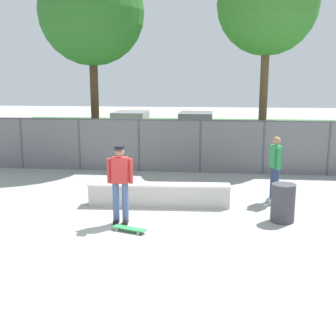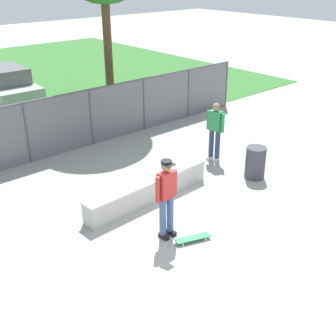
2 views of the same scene
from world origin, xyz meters
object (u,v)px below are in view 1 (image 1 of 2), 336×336
concrete_ledge (159,195)px  bystander (275,166)px  skateboard (129,229)px  skateboarder (120,181)px  trash_bin (283,203)px  tree_near_left (92,12)px  car_white (131,128)px  tree_near_right (268,5)px  car_silver (196,129)px

concrete_ledge → bystander: (3.08, 0.62, 0.71)m
concrete_ledge → skateboard: (-0.41, -2.04, -0.23)m
skateboarder → skateboard: 1.14m
skateboard → trash_bin: trash_bin is taller
tree_near_left → car_white: size_ratio=1.85×
concrete_ledge → tree_near_left: (-3.30, 5.78, 5.47)m
skateboard → bystander: size_ratio=0.45×
bystander → car_white: bearing=120.6°
bystander → trash_bin: 1.67m
skateboard → tree_near_left: tree_near_left is taller
skateboard → tree_near_right: tree_near_right is taller
skateboarder → tree_near_right: tree_near_right is taller
car_white → trash_bin: car_white is taller
car_white → bystander: (5.86, -9.91, 0.17)m
tree_near_left → bystander: (6.37, -5.16, -4.76)m
concrete_ledge → car_silver: car_silver is taller
concrete_ledge → tree_near_right: 9.35m
car_white → concrete_ledge: bearing=-75.2°
concrete_ledge → bystander: 3.22m
car_white → skateboard: bearing=-79.3°
car_white → bystander: size_ratio=2.32×
tree_near_right → trash_bin: tree_near_right is taller
concrete_ledge → skateboarder: skateboarder is taller
skateboarder → skateboard: skateboarder is taller
skateboarder → car_white: skateboarder is taller
concrete_ledge → tree_near_left: 8.61m
skateboard → tree_near_right: size_ratio=0.10×
skateboarder → car_white: 12.22m
tree_near_left → car_silver: (3.82, 4.64, -4.93)m
tree_near_right → bystander: tree_near_right is taller
concrete_ledge → skateboard: 2.09m
concrete_ledge → skateboarder: (-0.71, -1.51, 0.73)m
bystander → concrete_ledge: bearing=-168.6°
concrete_ledge → tree_near_right: size_ratio=0.47×
tree_near_right → tree_near_left: bearing=-173.2°
car_white → car_silver: same height
skateboarder → tree_near_right: 10.34m
skateboarder → trash_bin: size_ratio=2.02×
tree_near_right → skateboarder: bearing=-116.6°
skateboard → car_white: (-2.37, 12.57, 0.77)m
skateboarder → skateboard: size_ratio=2.24×
skateboard → trash_bin: size_ratio=0.90×
trash_bin → tree_near_left: bearing=133.4°
tree_near_left → trash_bin: bearing=-46.6°
skateboard → tree_near_right: 11.13m
car_white → car_silver: size_ratio=1.00×
concrete_ledge → tree_near_left: bearing=119.7°
tree_near_left → bystander: size_ratio=4.29×
skateboarder → car_white: size_ratio=0.44×
concrete_ledge → tree_near_right: bearing=63.1°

